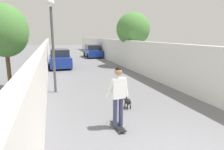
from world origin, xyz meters
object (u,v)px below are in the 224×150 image
Objects in this scene: tree_left_mid at (5,31)px; person_skateboarder at (118,92)px; tree_right_near at (133,29)px; dog at (127,101)px; car_near at (60,59)px; skateboard at (118,126)px; car_far at (93,51)px; lamp_post at (52,30)px.

tree_left_mid reaches higher than person_skateboarder.
dog is at bearing 155.95° from tree_right_near.
car_near is (1.48, 6.17, -2.50)m from tree_right_near.
tree_right_near is at bearing -24.99° from skateboard.
skateboard is 0.46× the size of person_skateboarder.
car_far is (19.21, -3.20, -0.41)m from person_skateboarder.
person_skateboarder is 12.46m from car_near.
person_skateboarder is at bearing -159.54° from lamp_post.
car_far is at bearing -9.44° from skateboard.
tree_right_near is at bearing -103.44° from car_near.
skateboard is at bearing 149.40° from dog.
lamp_post is 1.00× the size of car_near.
person_skateboarder is (-0.00, -0.00, 1.06)m from skateboard.
lamp_post reaches higher than skateboard.
person_skateboarder is at bearing 155.01° from tree_right_near.
person_skateboarder is (-5.44, -3.81, -1.80)m from tree_left_mid.
person_skateboarder reaches higher than dog.
tree_right_near is at bearing -58.32° from tree_left_mid.
car_far is (14.72, -4.87, -2.24)m from lamp_post.
car_far is at bearing 12.93° from tree_right_near.
tree_left_mid is 2.33m from lamp_post.
lamp_post reaches higher than car_near.
dog is (1.48, -0.88, -0.85)m from person_skateboarder.
tree_left_mid is 1.04× the size of car_far.
skateboard is 0.46× the size of dog.
person_skateboarder is 0.44× the size of car_far.
car_near is at bearing -4.34° from lamp_post.
tree_left_mid is 7.23m from skateboard.
car_near is at bearing 147.86° from car_far.
tree_right_near reaches higher than lamp_post.
dog is at bearing -139.71° from lamp_post.
lamp_post reaches higher than car_far.
person_skateboarder is 1.00× the size of dog.
tree_left_mid is at bearing 66.28° from lamp_post.
skateboard is 12.47m from car_near.
skateboard is at bearing 155.01° from tree_right_near.
skateboard is 1.06m from person_skateboarder.
person_skateboarder is 19.48m from car_far.
tree_left_mid is (-5.50, 8.91, -0.30)m from tree_right_near.
tree_right_near is at bearing -24.99° from person_skateboarder.
car_near is at bearing 4.96° from skateboard.
person_skateboarder is 1.92m from dog.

